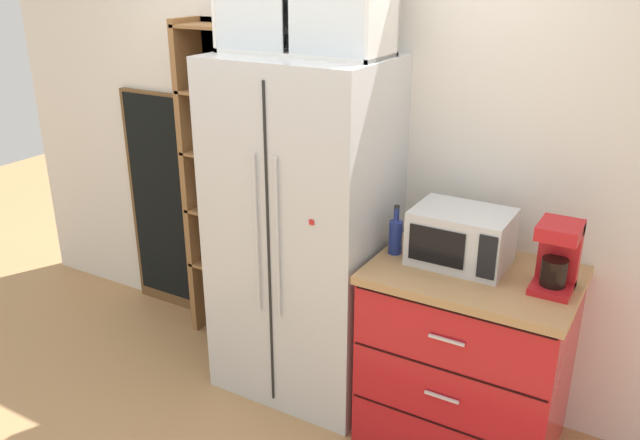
# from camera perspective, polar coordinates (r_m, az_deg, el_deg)

# --- Properties ---
(ground_plane) EXTENTS (10.61, 10.61, 0.00)m
(ground_plane) POSITION_cam_1_polar(r_m,az_deg,el_deg) (3.83, -1.57, -13.97)
(ground_plane) COLOR tan
(wall_back_cream) EXTENTS (4.92, 0.10, 2.55)m
(wall_back_cream) POSITION_cam_1_polar(r_m,az_deg,el_deg) (3.59, 1.60, 6.19)
(wall_back_cream) COLOR silver
(wall_back_cream) RESTS_ON ground
(refrigerator) EXTENTS (0.87, 0.66, 1.83)m
(refrigerator) POSITION_cam_1_polar(r_m,az_deg,el_deg) (3.41, -1.45, -1.12)
(refrigerator) COLOR silver
(refrigerator) RESTS_ON ground
(pantry_shelf_column) EXTENTS (0.48, 0.27, 1.95)m
(pantry_shelf_column) POSITION_cam_1_polar(r_m,az_deg,el_deg) (3.96, -8.10, 3.16)
(pantry_shelf_column) COLOR brown
(pantry_shelf_column) RESTS_ON ground
(counter_cabinet) EXTENTS (0.93, 0.68, 0.92)m
(counter_cabinet) POSITION_cam_1_polar(r_m,az_deg,el_deg) (3.28, 12.75, -11.59)
(counter_cabinet) COLOR red
(counter_cabinet) RESTS_ON ground
(microwave) EXTENTS (0.44, 0.33, 0.26)m
(microwave) POSITION_cam_1_polar(r_m,az_deg,el_deg) (3.07, 12.29, -1.46)
(microwave) COLOR silver
(microwave) RESTS_ON counter_cabinet
(coffee_maker) EXTENTS (0.17, 0.20, 0.31)m
(coffee_maker) POSITION_cam_1_polar(r_m,az_deg,el_deg) (2.94, 20.14, -2.92)
(coffee_maker) COLOR red
(coffee_maker) RESTS_ON counter_cabinet
(mug_red) EXTENTS (0.12, 0.09, 0.09)m
(mug_red) POSITION_cam_1_polar(r_m,az_deg,el_deg) (3.07, 13.76, -3.32)
(mug_red) COLOR red
(mug_red) RESTS_ON counter_cabinet
(bottle_cobalt) EXTENTS (0.07, 0.07, 0.25)m
(bottle_cobalt) POSITION_cam_1_polar(r_m,az_deg,el_deg) (3.13, 6.66, -1.13)
(bottle_cobalt) COLOR navy
(bottle_cobalt) RESTS_ON counter_cabinet
(chalkboard_menu) EXTENTS (0.60, 0.04, 1.49)m
(chalkboard_menu) POSITION_cam_1_polar(r_m,az_deg,el_deg) (4.42, -13.40, 1.41)
(chalkboard_menu) COLOR brown
(chalkboard_menu) RESTS_ON ground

